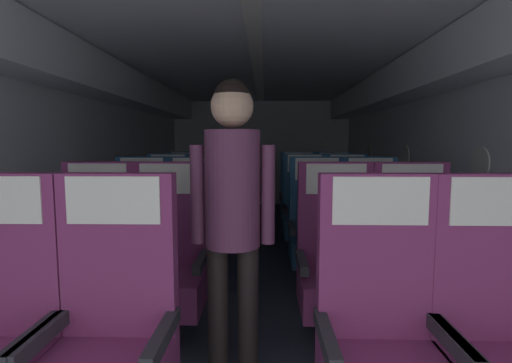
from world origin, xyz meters
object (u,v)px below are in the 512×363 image
at_px(seat_c_right_aisle, 371,233).
at_px(seat_d_right_aisle, 348,213).
at_px(seat_a_right_window, 382,343).
at_px(seat_b_right_window, 337,266).
at_px(seat_e_right_aisle, 334,200).
at_px(seat_a_left_aisle, 110,340).
at_px(seat_b_left_window, 95,264).
at_px(seat_b_right_aisle, 414,267).
at_px(seat_e_left_aisle, 220,200).
at_px(seat_a_right_aisle, 503,345).
at_px(seat_e_left_window, 185,200).
at_px(seat_c_left_aisle, 194,232).
at_px(seat_b_left_aisle, 168,265).
at_px(seat_d_left_window, 167,212).
at_px(seat_e_right_window, 298,200).
at_px(seat_d_right_window, 305,213).
at_px(flight_attendant, 233,202).
at_px(seat_d_left_aisle, 211,212).
at_px(seat_c_right_window, 317,232).
at_px(seat_c_left_window, 141,231).

distance_m(seat_c_right_aisle, seat_d_right_aisle, 0.97).
distance_m(seat_a_right_window, seat_b_right_window, 0.95).
distance_m(seat_b_right_window, seat_e_right_aisle, 2.91).
relative_size(seat_a_left_aisle, seat_b_left_window, 1.00).
bearing_deg(seat_b_right_window, seat_b_right_aisle, -0.71).
xyz_separation_m(seat_c_right_aisle, seat_e_left_aisle, (-1.59, 1.93, 0.00)).
relative_size(seat_b_right_window, seat_e_left_aisle, 1.00).
height_order(seat_a_right_aisle, seat_b_right_aisle, same).
bearing_deg(seat_e_left_window, seat_c_left_aisle, -75.66).
bearing_deg(seat_b_left_aisle, seat_e_left_aisle, 90.03).
distance_m(seat_e_left_aisle, seat_e_right_aisle, 1.60).
relative_size(seat_a_left_aisle, seat_d_left_window, 1.00).
relative_size(seat_e_right_aisle, seat_e_right_window, 1.00).
bearing_deg(seat_c_right_aisle, seat_e_right_aisle, 89.78).
distance_m(seat_d_right_window, seat_e_left_window, 1.87).
height_order(seat_b_left_aisle, seat_e_right_aisle, same).
bearing_deg(seat_c_right_aisle, seat_c_left_aisle, -179.84).
bearing_deg(flight_attendant, seat_a_right_aisle, 140.93).
relative_size(seat_e_right_window, flight_attendant, 0.72).
bearing_deg(seat_d_left_window, seat_b_right_aisle, -42.62).
height_order(seat_d_left_aisle, seat_e_left_aisle, same).
distance_m(seat_e_left_window, seat_e_right_window, 1.61).
relative_size(seat_c_right_window, seat_d_right_aisle, 1.00).
relative_size(seat_a_right_aisle, seat_c_left_aisle, 1.00).
height_order(seat_d_left_window, seat_e_right_window, same).
bearing_deg(seat_b_right_window, seat_a_right_aisle, -63.04).
relative_size(seat_c_right_aisle, seat_c_right_window, 1.00).
xyz_separation_m(seat_b_right_window, seat_e_right_window, (-0.00, 2.88, 0.00)).
relative_size(seat_c_right_aisle, seat_d_left_aisle, 1.00).
relative_size(seat_b_left_window, seat_e_right_aisle, 1.00).
bearing_deg(seat_a_right_aisle, seat_a_left_aisle, -179.78).
height_order(seat_c_left_window, seat_e_left_aisle, same).
distance_m(seat_d_left_aisle, seat_d_right_window, 1.09).
bearing_deg(seat_a_right_aisle, seat_c_left_window, 137.54).
height_order(seat_b_left_window, seat_d_right_aisle, same).
bearing_deg(seat_c_left_window, seat_b_left_window, -89.37).
height_order(seat_a_left_aisle, flight_attendant, flight_attendant).
bearing_deg(seat_a_left_aisle, seat_c_left_window, 104.70).
height_order(seat_c_left_aisle, seat_e_left_aisle, same).
height_order(seat_a_right_aisle, seat_b_right_window, same).
bearing_deg(seat_d_left_aisle, seat_b_right_aisle, -50.50).
bearing_deg(seat_e_right_window, seat_d_left_aisle, -139.09).
relative_size(seat_c_left_window, seat_e_left_window, 1.00).
bearing_deg(seat_b_right_aisle, seat_a_left_aisle, -149.10).
bearing_deg(seat_e_left_aisle, seat_b_right_aisle, -61.02).
bearing_deg(seat_d_right_window, seat_a_right_window, -89.65).
bearing_deg(seat_c_right_aisle, flight_attendant, -127.39).
bearing_deg(flight_attendant, seat_d_right_window, -121.81).
height_order(seat_c_left_window, seat_d_left_aisle, same).
height_order(seat_c_right_aisle, seat_e_right_window, same).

